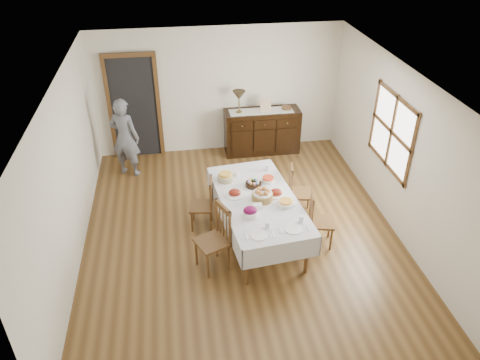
{
  "coord_description": "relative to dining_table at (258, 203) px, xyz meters",
  "views": [
    {
      "loc": [
        -0.93,
        -5.97,
        4.77
      ],
      "look_at": [
        0.0,
        0.1,
        0.95
      ],
      "focal_mm": 35.0,
      "sensor_mm": 36.0,
      "label": 1
    }
  ],
  "objects": [
    {
      "name": "person",
      "position": [
        -2.12,
        2.38,
        0.16
      ],
      "size": [
        0.61,
        0.51,
        1.67
      ],
      "primitive_type": "imported",
      "rotation": [
        0.0,
        0.0,
        2.73
      ],
      "color": "slate",
      "rests_on": "ground"
    },
    {
      "name": "dining_table",
      "position": [
        0.0,
        0.0,
        0.0
      ],
      "size": [
        1.38,
        2.34,
        0.77
      ],
      "rotation": [
        0.0,
        0.0,
        0.11
      ],
      "color": "silver",
      "rests_on": "ground"
    },
    {
      "name": "ground",
      "position": [
        -0.24,
        0.18,
        -0.68
      ],
      "size": [
        6.0,
        6.0,
        0.0
      ],
      "primitive_type": "plane",
      "color": "brown"
    },
    {
      "name": "room_shell",
      "position": [
        -0.38,
        0.6,
        0.97
      ],
      "size": [
        5.02,
        6.02,
        2.65
      ],
      "color": "silver",
      "rests_on": "ground"
    },
    {
      "name": "chair_right_far",
      "position": [
        0.79,
        0.56,
        -0.2
      ],
      "size": [
        0.46,
        0.46,
        0.94
      ],
      "rotation": [
        0.0,
        0.0,
        1.38
      ],
      "color": "#56381C",
      "rests_on": "ground"
    },
    {
      "name": "ham_platter_a",
      "position": [
        -0.34,
        0.15,
        0.12
      ],
      "size": [
        0.33,
        0.33,
        0.11
      ],
      "color": "white",
      "rests_on": "dining_table"
    },
    {
      "name": "table_lamp",
      "position": [
        0.14,
        2.87,
        0.61
      ],
      "size": [
        0.26,
        0.26,
        0.46
      ],
      "color": "brown",
      "rests_on": "sideboard"
    },
    {
      "name": "chair_left_far",
      "position": [
        -0.8,
        0.44,
        -0.22
      ],
      "size": [
        0.43,
        0.43,
        0.9
      ],
      "rotation": [
        0.0,
        0.0,
        -1.71
      ],
      "color": "#56381C",
      "rests_on": "ground"
    },
    {
      "name": "pineapple_bowl",
      "position": [
        -0.43,
        0.6,
        0.15
      ],
      "size": [
        0.27,
        0.27,
        0.13
      ],
      "color": "tan",
      "rests_on": "dining_table"
    },
    {
      "name": "glass_far_b",
      "position": [
        0.31,
        0.81,
        0.14
      ],
      "size": [
        0.07,
        0.07,
        0.11
      ],
      "color": "white",
      "rests_on": "dining_table"
    },
    {
      "name": "chair_right_near",
      "position": [
        0.91,
        -0.26,
        -0.21
      ],
      "size": [
        0.45,
        0.45,
        0.91
      ],
      "rotation": [
        0.0,
        0.0,
        1.35
      ],
      "color": "#56381C",
      "rests_on": "ground"
    },
    {
      "name": "runner",
      "position": [
        0.6,
        2.87,
        0.26
      ],
      "size": [
        1.3,
        0.35,
        0.01
      ],
      "color": "white",
      "rests_on": "sideboard"
    },
    {
      "name": "picture_frame",
      "position": [
        0.68,
        2.84,
        0.4
      ],
      "size": [
        0.22,
        0.08,
        0.28
      ],
      "color": "#C8A88A",
      "rests_on": "sideboard"
    },
    {
      "name": "sideboard",
      "position": [
        0.63,
        2.9,
        -0.21
      ],
      "size": [
        1.55,
        0.56,
        0.93
      ],
      "color": "black",
      "rests_on": "ground"
    },
    {
      "name": "egg_basket",
      "position": [
        -0.01,
        0.37,
        0.13
      ],
      "size": [
        0.26,
        0.26,
        0.11
      ],
      "color": "black",
      "rests_on": "dining_table"
    },
    {
      "name": "glass_far_a",
      "position": [
        -0.23,
        0.7,
        0.14
      ],
      "size": [
        0.07,
        0.07,
        0.1
      ],
      "color": "white",
      "rests_on": "dining_table"
    },
    {
      "name": "bread_basket",
      "position": [
        0.05,
        -0.04,
        0.17
      ],
      "size": [
        0.32,
        0.32,
        0.19
      ],
      "color": "olive",
      "rests_on": "dining_table"
    },
    {
      "name": "beet_bowl",
      "position": [
        -0.2,
        -0.43,
        0.16
      ],
      "size": [
        0.23,
        0.23,
        0.15
      ],
      "color": "white",
      "rests_on": "dining_table"
    },
    {
      "name": "carrot_bowl",
      "position": [
        0.24,
        0.45,
        0.13
      ],
      "size": [
        0.21,
        0.21,
        0.09
      ],
      "color": "white",
      "rests_on": "dining_table"
    },
    {
      "name": "setting_left",
      "position": [
        -0.11,
        -0.83,
        0.11
      ],
      "size": [
        0.43,
        0.31,
        0.1
      ],
      "color": "white",
      "rests_on": "dining_table"
    },
    {
      "name": "deco_bowl",
      "position": [
        1.13,
        2.89,
        0.29
      ],
      "size": [
        0.2,
        0.2,
        0.06
      ],
      "color": "#56381C",
      "rests_on": "sideboard"
    },
    {
      "name": "butter_dish",
      "position": [
        -0.06,
        -0.24,
        0.13
      ],
      "size": [
        0.15,
        0.11,
        0.07
      ],
      "color": "white",
      "rests_on": "dining_table"
    },
    {
      "name": "casserole_dish",
      "position": [
        0.37,
        -0.23,
        0.13
      ],
      "size": [
        0.26,
        0.26,
        0.08
      ],
      "color": "white",
      "rests_on": "dining_table"
    },
    {
      "name": "chair_left_near",
      "position": [
        -0.73,
        -0.54,
        -0.15
      ],
      "size": [
        0.57,
        0.57,
        1.04
      ],
      "rotation": [
        0.0,
        0.0,
        -1.16
      ],
      "color": "#56381C",
      "rests_on": "ground"
    },
    {
      "name": "setting_right",
      "position": [
        0.39,
        -0.77,
        0.11
      ],
      "size": [
        0.43,
        0.31,
        0.1
      ],
      "color": "white",
      "rests_on": "dining_table"
    },
    {
      "name": "ham_platter_b",
      "position": [
        0.29,
        0.06,
        0.12
      ],
      "size": [
        0.29,
        0.29,
        0.11
      ],
      "color": "white",
      "rests_on": "dining_table"
    }
  ]
}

